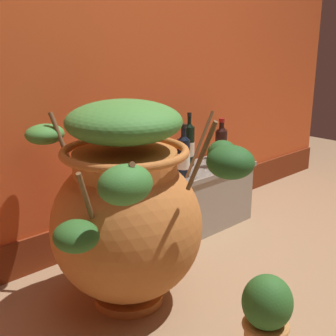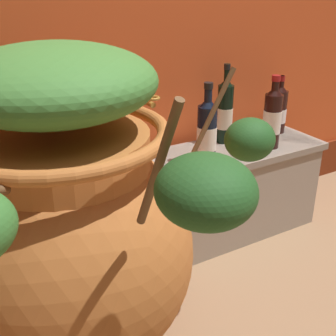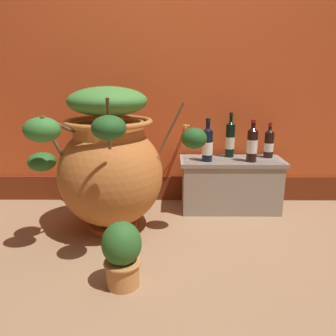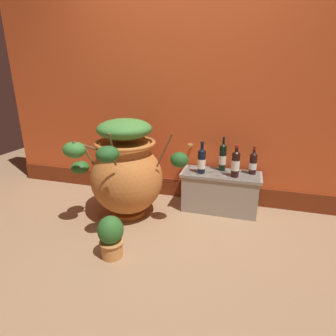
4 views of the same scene
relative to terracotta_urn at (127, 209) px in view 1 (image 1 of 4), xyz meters
name	(u,v)px [view 1 (image 1 of 4)]	position (x,y,z in m)	size (l,w,h in m)	color
ground_plane	(274,308)	(0.46, -0.52, -0.48)	(7.00, 7.00, 0.00)	#9E7A56
back_wall	(112,26)	(0.46, 0.68, 0.81)	(4.40, 0.33, 2.60)	#D15123
terracotta_urn	(127,209)	(0.00, 0.00, 0.00)	(1.10, 1.11, 0.98)	#C17033
stone_ledge	(199,196)	(0.88, 0.37, -0.26)	(0.80, 0.33, 0.41)	#9E9384
wine_bottle_left	(221,145)	(1.02, 0.30, 0.07)	(0.08, 0.08, 0.32)	black
wine_bottle_middle	(189,144)	(0.88, 0.46, 0.08)	(0.07, 0.07, 0.35)	black
wine_bottle_right	(222,142)	(1.18, 0.43, 0.05)	(0.07, 0.07, 0.27)	black
wine_bottle_back	(183,155)	(0.68, 0.32, 0.07)	(0.08, 0.08, 0.32)	black
potted_shrub	(266,314)	(0.16, -0.67, -0.30)	(0.20, 0.20, 0.35)	#D68E4C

